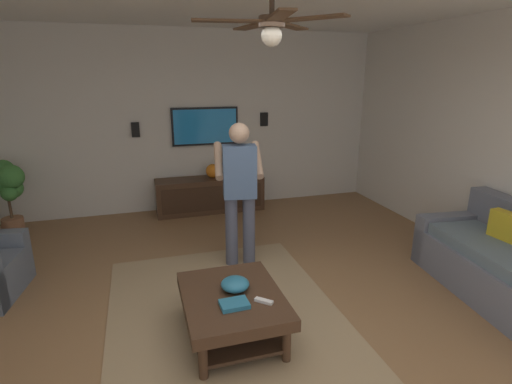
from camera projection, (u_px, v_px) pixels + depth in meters
ground_plane at (258, 335)px, 3.35m from camera, size 8.58×8.58×0.00m
wall_back_tv at (191, 122)px, 6.28m from camera, size 0.10×6.28×2.81m
area_rug at (228, 321)px, 3.53m from camera, size 2.94×2.07×0.01m
couch at (512, 269)px, 3.82m from camera, size 1.99×1.07×0.87m
coffee_table at (232, 305)px, 3.26m from camera, size 1.00×0.80×0.40m
media_console at (210, 195)px, 6.35m from camera, size 0.45×1.70×0.55m
tv at (205, 126)px, 6.27m from camera, size 0.05×1.06×0.59m
person_standing at (240, 187)px, 4.38m from camera, size 0.59×0.60×1.64m
potted_plant_tall at (7, 186)px, 5.30m from camera, size 0.47×0.48×1.03m
bowl at (235, 284)px, 3.28m from camera, size 0.24×0.24×0.11m
remote_white at (264, 301)px, 3.11m from camera, size 0.13×0.14×0.02m
book at (234, 304)px, 3.06m from camera, size 0.17×0.23×0.04m
vase_round at (213, 171)px, 6.27m from camera, size 0.22×0.22×0.22m
wall_speaker_left at (264, 119)px, 6.53m from camera, size 0.06×0.12×0.22m
wall_speaker_right at (135, 130)px, 5.99m from camera, size 0.06×0.12×0.22m
ceiling_fan at (272, 25)px, 2.98m from camera, size 1.20×1.07×0.46m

